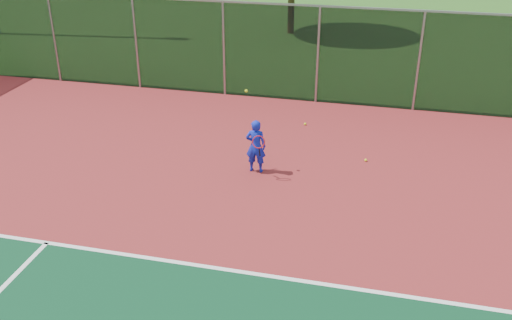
% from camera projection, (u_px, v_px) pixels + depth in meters
% --- Properties ---
extents(fence_back, '(30.00, 0.06, 3.03)m').
position_uv_depth(fence_back, '(419.00, 61.00, 16.81)').
color(fence_back, black).
rests_on(fence_back, court_apron).
extents(tennis_player, '(0.59, 0.58, 2.03)m').
position_uv_depth(tennis_player, '(256.00, 146.00, 13.56)').
color(tennis_player, '#1321B4').
rests_on(tennis_player, court_apron).
extents(practice_ball_0, '(0.07, 0.07, 0.07)m').
position_uv_depth(practice_ball_0, '(305.00, 124.00, 16.39)').
color(practice_ball_0, yellow).
rests_on(practice_ball_0, court_apron).
extents(practice_ball_1, '(0.07, 0.07, 0.07)m').
position_uv_depth(practice_ball_1, '(366.00, 160.00, 14.31)').
color(practice_ball_1, yellow).
rests_on(practice_ball_1, court_apron).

